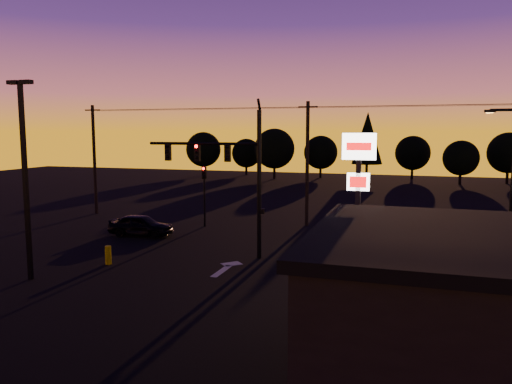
# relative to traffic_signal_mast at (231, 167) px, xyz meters

# --- Properties ---
(ground) EXTENTS (120.00, 120.00, 0.00)m
(ground) POSITION_rel_traffic_signal_mast_xyz_m (0.10, -3.99, -4.94)
(ground) COLOR black
(ground) RESTS_ON ground
(lane_arrow) EXTENTS (1.20, 3.10, 0.01)m
(lane_arrow) POSITION_rel_traffic_signal_mast_xyz_m (0.60, -2.33, -4.93)
(lane_arrow) COLOR beige
(lane_arrow) RESTS_ON ground
(traffic_signal_mast) EXTENTS (6.79, 0.52, 8.58)m
(traffic_signal_mast) POSITION_rel_traffic_signal_mast_xyz_m (0.00, 0.00, 0.00)
(traffic_signal_mast) COLOR black
(traffic_signal_mast) RESTS_ON ground
(secondary_signal) EXTENTS (0.30, 0.31, 4.35)m
(secondary_signal) POSITION_rel_traffic_signal_mast_xyz_m (-4.90, 7.49, -2.07)
(secondary_signal) COLOR black
(secondary_signal) RESTS_ON ground
(parking_lot_light) EXTENTS (1.25, 0.30, 9.14)m
(parking_lot_light) POSITION_rel_traffic_signal_mast_xyz_m (-7.40, -6.99, 0.33)
(parking_lot_light) COLOR black
(parking_lot_light) RESTS_ON ground
(pylon_sign) EXTENTS (1.50, 0.28, 6.80)m
(pylon_sign) POSITION_rel_traffic_signal_mast_xyz_m (7.10, -2.49, -0.02)
(pylon_sign) COLOR black
(pylon_sign) RESTS_ON ground
(streetlight) EXTENTS (1.55, 0.35, 8.00)m
(streetlight) POSITION_rel_traffic_signal_mast_xyz_m (14.01, 1.51, -0.52)
(streetlight) COLOR black
(streetlight) RESTS_ON ground
(utility_pole_0) EXTENTS (1.40, 0.26, 9.00)m
(utility_pole_0) POSITION_rel_traffic_signal_mast_xyz_m (-15.90, 10.01, -0.34)
(utility_pole_0) COLOR black
(utility_pole_0) RESTS_ON ground
(utility_pole_1) EXTENTS (1.40, 0.26, 9.00)m
(utility_pole_1) POSITION_rel_traffic_signal_mast_xyz_m (2.10, 10.01, -0.34)
(utility_pole_1) COLOR black
(utility_pole_1) RESTS_ON ground
(power_wires) EXTENTS (36.00, 1.22, 0.07)m
(power_wires) POSITION_rel_traffic_signal_mast_xyz_m (2.10, 10.01, 3.63)
(power_wires) COLOR black
(power_wires) RESTS_ON ground
(bollard) EXTENTS (0.32, 0.32, 0.97)m
(bollard) POSITION_rel_traffic_signal_mast_xyz_m (-5.49, -3.61, -4.45)
(bollard) COLOR #CAC700
(bollard) RESTS_ON ground
(tree_0) EXTENTS (5.36, 5.36, 6.74)m
(tree_0) POSITION_rel_traffic_signal_mast_xyz_m (-21.90, 46.01, -0.88)
(tree_0) COLOR black
(tree_0) RESTS_ON ground
(tree_1) EXTENTS (4.54, 4.54, 5.71)m
(tree_1) POSITION_rel_traffic_signal_mast_xyz_m (-15.90, 49.01, -1.50)
(tree_1) COLOR black
(tree_1) RESTS_ON ground
(tree_2) EXTENTS (5.77, 5.78, 7.26)m
(tree_2) POSITION_rel_traffic_signal_mast_xyz_m (-9.90, 44.01, -0.57)
(tree_2) COLOR black
(tree_2) RESTS_ON ground
(tree_3) EXTENTS (4.95, 4.95, 6.22)m
(tree_3) POSITION_rel_traffic_signal_mast_xyz_m (-3.90, 48.01, -1.19)
(tree_3) COLOR black
(tree_3) RESTS_ON ground
(tree_4) EXTENTS (4.18, 4.18, 9.50)m
(tree_4) POSITION_rel_traffic_signal_mast_xyz_m (3.10, 45.01, 0.99)
(tree_4) COLOR black
(tree_4) RESTS_ON ground
(tree_5) EXTENTS (4.95, 4.95, 6.22)m
(tree_5) POSITION_rel_traffic_signal_mast_xyz_m (9.10, 50.01, -1.19)
(tree_5) COLOR black
(tree_5) RESTS_ON ground
(tree_6) EXTENTS (4.54, 4.54, 5.71)m
(tree_6) POSITION_rel_traffic_signal_mast_xyz_m (15.10, 44.01, -1.50)
(tree_6) COLOR black
(tree_6) RESTS_ON ground
(tree_7) EXTENTS (5.36, 5.36, 6.74)m
(tree_7) POSITION_rel_traffic_signal_mast_xyz_m (21.10, 47.01, -0.88)
(tree_7) COLOR black
(tree_7) RESTS_ON ground
(car_left) EXTENTS (4.34, 1.99, 1.44)m
(car_left) POSITION_rel_traffic_signal_mast_xyz_m (-7.58, 3.17, -4.22)
(car_left) COLOR black
(car_left) RESTS_ON ground
(car_right) EXTENTS (4.81, 2.26, 1.36)m
(car_right) POSITION_rel_traffic_signal_mast_xyz_m (5.84, 3.85, -4.26)
(car_right) COLOR black
(car_right) RESTS_ON ground
(suv_parked) EXTENTS (3.04, 5.28, 1.39)m
(suv_parked) POSITION_rel_traffic_signal_mast_xyz_m (9.67, -5.86, -4.24)
(suv_parked) COLOR black
(suv_parked) RESTS_ON ground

